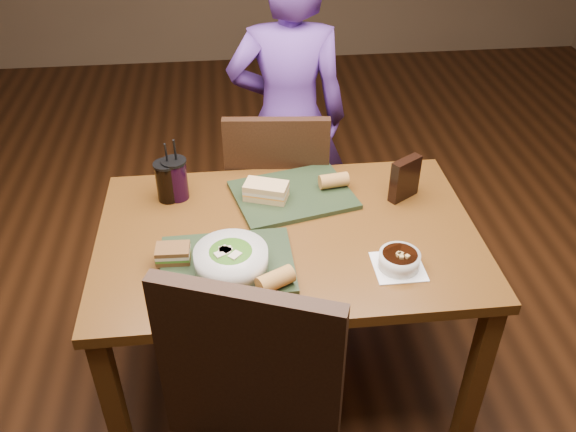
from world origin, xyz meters
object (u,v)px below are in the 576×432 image
(diner, at_px, (288,120))
(cup_cola, at_px, (167,181))
(tray_near, at_px, (227,264))
(salad_bowl, at_px, (231,258))
(cup_berry, at_px, (176,179))
(tray_far, at_px, (293,195))
(dining_table, at_px, (288,253))
(baguette_near, at_px, (275,280))
(baguette_far, at_px, (334,181))
(sandwich_far, at_px, (266,191))
(soup_bowl, at_px, (399,260))
(sandwich_near, at_px, (173,253))
(chair_far, at_px, (275,197))
(chip_bag, at_px, (405,179))

(diner, relative_size, cup_cola, 6.33)
(tray_near, bearing_deg, salad_bowl, -63.43)
(cup_berry, bearing_deg, tray_far, -5.88)
(dining_table, relative_size, baguette_near, 11.44)
(dining_table, xyz_separation_m, baguette_far, (0.20, 0.24, 0.14))
(diner, distance_m, salad_bowl, 1.07)
(sandwich_far, bearing_deg, soup_bowl, -46.45)
(sandwich_near, bearing_deg, soup_bowl, -7.41)
(salad_bowl, bearing_deg, dining_table, 43.10)
(baguette_far, bearing_deg, sandwich_near, -147.62)
(soup_bowl, relative_size, baguette_near, 1.40)
(chair_far, xyz_separation_m, salad_bowl, (-0.20, -0.72, 0.27))
(sandwich_near, bearing_deg, diner, 64.04)
(chair_far, relative_size, cup_cola, 4.09)
(dining_table, distance_m, soup_bowl, 0.41)
(chair_far, bearing_deg, dining_table, -90.13)
(salad_bowl, xyz_separation_m, baguette_near, (0.13, -0.10, -0.01))
(tray_near, distance_m, baguette_near, 0.20)
(chair_far, distance_m, sandwich_far, 0.44)
(baguette_far, bearing_deg, cup_berry, 178.22)
(sandwich_near, xyz_separation_m, chip_bag, (0.83, 0.30, 0.04))
(tray_near, height_order, chip_bag, chip_bag)
(diner, relative_size, soup_bowl, 9.36)
(sandwich_near, relative_size, baguette_far, 1.01)
(sandwich_near, bearing_deg, salad_bowl, -18.07)
(dining_table, xyz_separation_m, sandwich_far, (-0.06, 0.19, 0.14))
(diner, distance_m, baguette_near, 1.14)
(chair_far, bearing_deg, tray_far, -82.93)
(cup_berry, bearing_deg, sandwich_near, -89.51)
(tray_near, height_order, sandwich_near, sandwich_near)
(dining_table, bearing_deg, sandwich_far, 107.20)
(tray_far, distance_m, baguette_near, 0.51)
(diner, xyz_separation_m, sandwich_near, (-0.47, -0.97, 0.05))
(dining_table, distance_m, salad_bowl, 0.31)
(cup_berry, relative_size, chip_bag, 1.52)
(diner, bearing_deg, sandwich_far, 80.64)
(dining_table, height_order, sandwich_near, sandwich_near)
(chip_bag, bearing_deg, dining_table, 167.88)
(dining_table, relative_size, tray_near, 3.10)
(diner, bearing_deg, tray_near, 76.85)
(soup_bowl, distance_m, baguette_near, 0.41)
(diner, relative_size, baguette_near, 13.10)
(diner, bearing_deg, salad_bowl, 77.99)
(chair_far, distance_m, chip_bag, 0.65)
(cup_berry, bearing_deg, soup_bowl, -33.74)
(dining_table, bearing_deg, soup_bowl, -33.41)
(dining_table, xyz_separation_m, baguette_near, (-0.07, -0.29, 0.14))
(tray_near, bearing_deg, baguette_far, 44.21)
(dining_table, distance_m, tray_near, 0.28)
(chair_far, bearing_deg, soup_bowl, -66.46)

